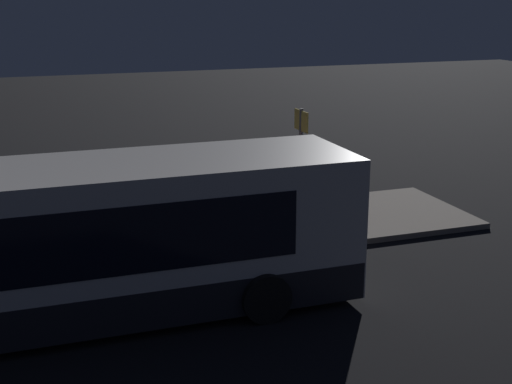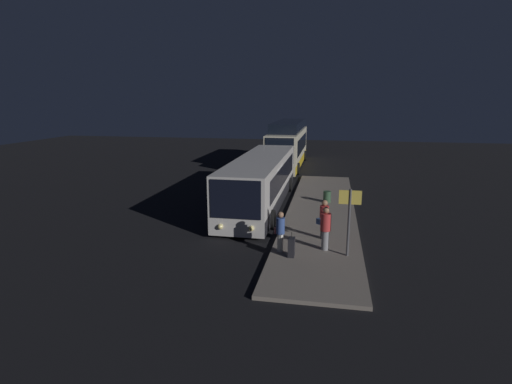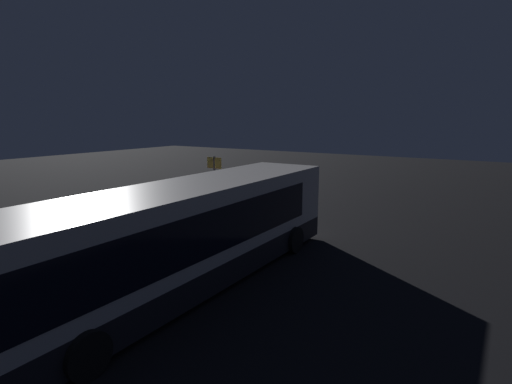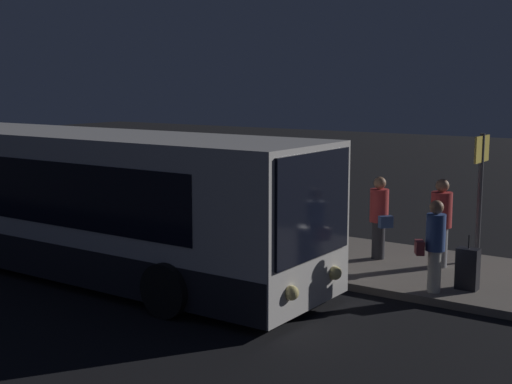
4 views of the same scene
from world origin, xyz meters
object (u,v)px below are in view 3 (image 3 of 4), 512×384
Objects in this scene: bus_lead at (180,239)px; passenger_waiting at (261,198)px; passenger_with_bags at (207,200)px; suitcase at (257,206)px; trash_bin at (73,254)px; sign_post at (214,175)px; passenger_boarding at (223,194)px.

bus_lead is 7.75m from passenger_waiting.
suitcase is at bearing 100.19° from passenger_with_bags.
suitcase is at bearing -7.88° from trash_bin.
suitcase is 0.37× the size of sign_post.
passenger_with_bags is at bearing 17.49° from passenger_waiting.
passenger_boarding reaches higher than passenger_with_bags.
sign_post is (7.41, 4.69, 0.47)m from bus_lead.
suitcase is 8.73m from trash_bin.
passenger_boarding is 0.67× the size of sign_post.
bus_lead is 7.28× the size of passenger_with_bags.
passenger_waiting is at bearing -89.02° from sign_post.
sign_post reaches higher than trash_bin.
bus_lead reaches higher than trash_bin.
trash_bin is at bearing 172.12° from suitcase.
suitcase is (0.44, 0.49, -0.51)m from passenger_waiting.
passenger_boarding is 1.81m from passenger_waiting.
suitcase is at bearing -71.97° from passenger_waiting.
passenger_waiting is 0.84m from suitcase.
sign_post reaches higher than passenger_with_bags.
passenger_boarding is 1.28m from passenger_with_bags.
passenger_with_bags is at bearing 92.56° from passenger_boarding.
passenger_boarding is at bearing 127.79° from suitcase.
passenger_waiting is 1.66× the size of suitcase.
passenger_waiting is at bearing 15.63° from bus_lead.
trash_bin is at bearing 101.09° from bus_lead.
bus_lead reaches higher than passenger_with_bags.
passenger_waiting is at bearing -131.88° from suitcase.
trash_bin is (-6.40, 0.05, -0.60)m from passenger_with_bags.
passenger_boarding is 1.03× the size of passenger_with_bags.
sign_post is at bearing -29.12° from passenger_waiting.
passenger_boarding is 1.67m from suitcase.
bus_lead reaches higher than passenger_waiting.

